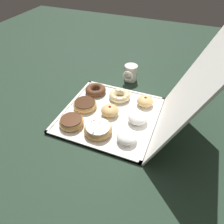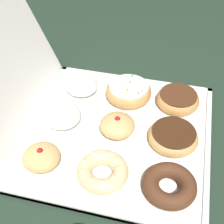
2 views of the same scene
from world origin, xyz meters
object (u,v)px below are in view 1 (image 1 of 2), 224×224
Objects in this scene: coffee_mug at (131,73)px; jelly_filled_donut_4 at (110,110)px; powdered_filled_donut_7 at (138,117)px; powdered_filled_donut_8 at (127,137)px; donut_box at (110,115)px; chocolate_frosted_donut_1 at (85,104)px; chocolate_cake_ring_donut_0 at (96,90)px; sprinkle_donut_5 at (99,129)px; jelly_filled_donut_6 at (145,101)px; chocolate_frosted_donut_2 at (72,122)px; cruller_donut_3 at (120,96)px.

jelly_filled_donut_4 is at bearing 1.96° from coffee_mug.
powdered_filled_donut_8 is (0.13, -0.01, -0.00)m from powdered_filled_donut_7.
chocolate_frosted_donut_1 reaches higher than donut_box.
chocolate_cake_ring_donut_0 is at bearing -134.25° from powdered_filled_donut_8.
donut_box is at bearing -178.75° from sprinkle_donut_5.
powdered_filled_donut_8 is at bearing -1.60° from jelly_filled_donut_6.
jelly_filled_donut_6 is 0.90× the size of powdered_filled_donut_7.
chocolate_cake_ring_donut_0 reaches higher than donut_box.
chocolate_cake_ring_donut_0 is at bearing -177.22° from chocolate_frosted_donut_1.
sprinkle_donut_5 is 1.40× the size of powdered_filled_donut_8.
sprinkle_donut_5 is at bearing -26.81° from jelly_filled_donut_6.
chocolate_frosted_donut_1 is 1.04× the size of chocolate_frosted_donut_2.
chocolate_cake_ring_donut_0 is 1.00× the size of cruller_donut_3.
chocolate_cake_ring_donut_0 is 0.13m from chocolate_frosted_donut_1.
powdered_filled_donut_7 is at bearing 0.48° from jelly_filled_donut_6.
coffee_mug reaches higher than cruller_donut_3.
jelly_filled_donut_4 is at bearing 135.54° from chocolate_frosted_donut_2.
chocolate_cake_ring_donut_0 is at bearing -90.37° from jelly_filled_donut_6.
coffee_mug reaches higher than powdered_filled_donut_7.
donut_box is 5.37× the size of jelly_filled_donut_6.
jelly_filled_donut_4 is 0.97× the size of powdered_filled_donut_8.
coffee_mug reaches higher than jelly_filled_donut_4.
powdered_filled_donut_7 reaches higher than donut_box.
chocolate_frosted_donut_2 is (0.27, 0.01, 0.00)m from chocolate_cake_ring_donut_0.
sprinkle_donut_5 reaches higher than donut_box.
chocolate_frosted_donut_2 is at bearing -44.39° from donut_box.
jelly_filled_donut_4 reaches higher than chocolate_frosted_donut_1.
jelly_filled_donut_6 reaches higher than donut_box.
chocolate_frosted_donut_2 is at bearing -14.18° from coffee_mug.
chocolate_frosted_donut_1 is at bearing -64.35° from jelly_filled_donut_6.
coffee_mug reaches higher than sprinkle_donut_5.
chocolate_frosted_donut_2 is at bearing -89.40° from sprinkle_donut_5.
sprinkle_donut_5 is 1.49× the size of jelly_filled_donut_6.
chocolate_frosted_donut_2 is at bearing -44.46° from jelly_filled_donut_4.
chocolate_frosted_donut_1 is at bearing -90.13° from powdered_filled_donut_7.
chocolate_frosted_donut_2 is 1.01× the size of cruller_donut_3.
coffee_mug is (-0.21, 0.13, 0.02)m from chocolate_cake_ring_donut_0.
cruller_donut_3 is 0.26m from sprinkle_donut_5.
powdered_filled_donut_7 reaches higher than sprinkle_donut_5.
cruller_donut_3 is (0.00, 0.14, 0.00)m from chocolate_cake_ring_donut_0.
jelly_filled_donut_6 is (0.00, 0.13, 0.00)m from cruller_donut_3.
chocolate_frosted_donut_2 is 0.49m from coffee_mug.
jelly_filled_donut_4 reaches higher than cruller_donut_3.
powdered_filled_donut_7 is 0.13m from powdered_filled_donut_8.
chocolate_frosted_donut_2 is 1.15× the size of coffee_mug.
powdered_filled_donut_7 is (0.13, 0.00, 0.00)m from jelly_filled_donut_6.
jelly_filled_donut_6 is at bearing -179.52° from powdered_filled_donut_7.
chocolate_frosted_donut_2 is 0.91× the size of sprinkle_donut_5.
jelly_filled_donut_4 reaches higher than sprinkle_donut_5.
powdered_filled_donut_8 is at bearing 16.58° from coffee_mug.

